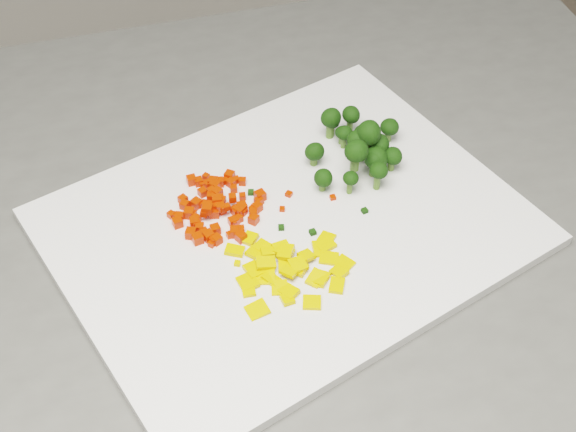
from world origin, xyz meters
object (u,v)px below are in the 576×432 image
object	(u,v)px
counter_block	(247,427)
cutting_board	(288,227)
broccoli_pile	(351,145)
pepper_pile	(287,264)
carrot_pile	(217,201)

from	to	relation	value
counter_block	cutting_board	xyz separation A→B (m)	(0.05, -0.04, 0.46)
broccoli_pile	counter_block	bearing A→B (deg)	-172.92
pepper_pile	counter_block	bearing A→B (deg)	105.09
pepper_pile	broccoli_pile	distance (m)	0.17
cutting_board	carrot_pile	size ratio (longest dim) A/B	4.50
cutting_board	broccoli_pile	world-z (taller)	broccoli_pile
counter_block	carrot_pile	xyz separation A→B (m)	(-0.01, 0.00, 0.48)
counter_block	carrot_pile	distance (m)	0.48
cutting_board	pepper_pile	size ratio (longest dim) A/B	3.88
counter_block	cutting_board	size ratio (longest dim) A/B	2.40
carrot_pile	cutting_board	bearing A→B (deg)	-34.09
cutting_board	broccoli_pile	bearing A→B (deg)	32.07
pepper_pile	broccoli_pile	xyz separation A→B (m)	(0.12, 0.12, 0.02)
counter_block	pepper_pile	bearing A→B (deg)	-74.91
counter_block	pepper_pile	size ratio (longest dim) A/B	9.32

